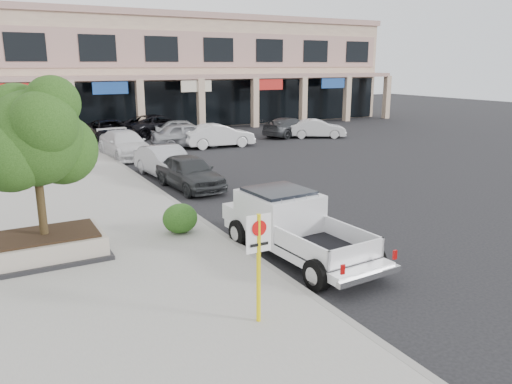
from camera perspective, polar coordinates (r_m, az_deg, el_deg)
ground at (r=14.56m, az=5.60°, el=-6.96°), size 120.00×120.00×0.00m
sidewalk at (r=18.09m, az=-20.37°, el=-3.28°), size 8.00×52.00×0.15m
curb at (r=18.98m, az=-8.54°, el=-1.71°), size 0.20×52.00×0.15m
strip_mall at (r=47.77m, az=-9.64°, el=13.54°), size 40.55×12.43×9.50m
planter at (r=14.85m, az=-22.90°, el=-5.69°), size 3.20×2.20×0.68m
planter_tree at (r=14.34m, az=-23.57°, el=5.70°), size 2.90×2.55×4.00m
no_parking_sign at (r=9.99m, az=0.30°, el=-7.04°), size 0.55×0.09×2.30m
hedge at (r=15.77m, az=-8.67°, el=-3.00°), size 1.10×0.99×0.93m
pickup_truck at (r=13.90m, az=5.02°, el=-4.09°), size 2.47×5.79×1.78m
curb_car_a at (r=21.89m, az=-7.59°, el=2.28°), size 2.07×4.47×1.48m
curb_car_b at (r=24.34m, az=-10.25°, el=3.42°), size 2.01×4.68×1.50m
curb_car_c at (r=30.22m, az=-14.74°, el=5.30°), size 2.51×5.38×1.52m
curb_car_d at (r=36.08m, az=-16.35°, el=6.65°), size 2.82×5.78×1.58m
lot_car_a at (r=33.04m, az=-7.81°, el=6.48°), size 5.03×2.62×1.63m
lot_car_b at (r=33.00m, az=-4.25°, el=6.46°), size 4.72×1.96×1.52m
lot_car_c at (r=37.95m, az=3.91°, el=7.42°), size 5.28×3.46×1.42m
lot_car_d at (r=38.61m, az=-11.21°, el=7.47°), size 6.50×4.50×1.65m
lot_car_e at (r=37.13m, az=-8.30°, el=7.16°), size 4.51×2.90×1.43m
lot_car_f at (r=37.50m, az=7.03°, el=7.21°), size 4.28×3.22×1.35m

